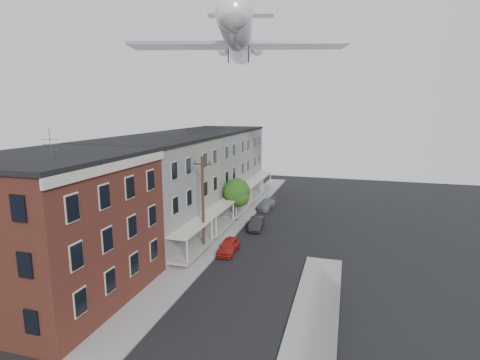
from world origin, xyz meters
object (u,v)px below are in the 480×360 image
(car_mid, at_px, (257,223))
(car_far, at_px, (266,204))
(utility_pole, at_px, (203,203))
(car_near, at_px, (229,246))
(street_tree, at_px, (237,193))
(airplane, at_px, (238,39))

(car_mid, distance_m, car_far, 8.62)
(utility_pole, xyz_separation_m, car_near, (2.39, 0.21, -4.01))
(street_tree, distance_m, car_mid, 4.58)
(car_mid, xyz_separation_m, airplane, (-2.24, 0.41, 19.71))
(street_tree, xyz_separation_m, car_mid, (2.90, -2.19, -2.80))
(street_tree, xyz_separation_m, airplane, (0.66, -1.77, 16.91))
(utility_pole, distance_m, airplane, 17.70)
(street_tree, bearing_deg, car_near, -78.02)
(street_tree, xyz_separation_m, car_near, (2.06, -9.71, -2.79))
(car_near, relative_size, airplane, 0.16)
(car_near, relative_size, car_mid, 0.98)
(utility_pole, distance_m, car_far, 16.99)
(car_far, height_order, airplane, airplane)
(street_tree, distance_m, car_far, 7.30)
(utility_pole, relative_size, car_near, 2.32)
(utility_pole, height_order, car_far, utility_pole)
(car_mid, bearing_deg, car_far, 89.50)
(car_far, xyz_separation_m, airplane, (-1.44, -8.17, 19.72))
(car_far, bearing_deg, car_mid, -79.78)
(airplane, bearing_deg, car_far, 79.97)
(street_tree, xyz_separation_m, car_far, (2.10, 6.40, -2.81))
(utility_pole, xyz_separation_m, car_far, (2.43, 16.32, -4.04))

